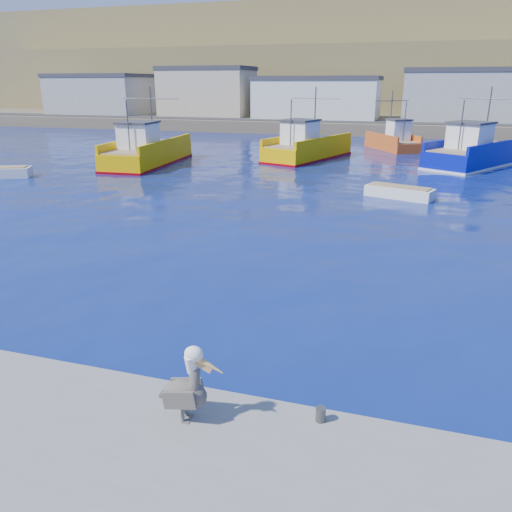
{
  "coord_description": "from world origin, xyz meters",
  "views": [
    {
      "loc": [
        4.18,
        -11.6,
        6.79
      ],
      "look_at": [
        -0.35,
        3.22,
        1.39
      ],
      "focal_mm": 35.0,
      "sensor_mm": 36.0,
      "label": 1
    }
  ],
  "objects_px": {
    "trawler_yellow_a": "(147,152)",
    "skiff_mid": "(399,193)",
    "trawler_blue": "(475,153)",
    "boat_orange": "(393,140)",
    "pelican": "(187,389)",
    "trawler_yellow_b": "(307,148)"
  },
  "relations": [
    {
      "from": "boat_orange",
      "to": "pelican",
      "type": "distance_m",
      "value": 48.39
    },
    {
      "from": "trawler_blue",
      "to": "boat_orange",
      "type": "distance_m",
      "value": 11.47
    },
    {
      "from": "trawler_yellow_a",
      "to": "trawler_yellow_b",
      "type": "bearing_deg",
      "value": 30.55
    },
    {
      "from": "trawler_blue",
      "to": "skiff_mid",
      "type": "distance_m",
      "value": 16.13
    },
    {
      "from": "boat_orange",
      "to": "trawler_blue",
      "type": "bearing_deg",
      "value": -51.41
    },
    {
      "from": "boat_orange",
      "to": "skiff_mid",
      "type": "relative_size",
      "value": 1.8
    },
    {
      "from": "trawler_blue",
      "to": "trawler_yellow_b",
      "type": "bearing_deg",
      "value": -179.29
    },
    {
      "from": "skiff_mid",
      "to": "boat_orange",
      "type": "bearing_deg",
      "value": 93.35
    },
    {
      "from": "boat_orange",
      "to": "pelican",
      "type": "height_order",
      "value": "boat_orange"
    },
    {
      "from": "trawler_yellow_a",
      "to": "skiff_mid",
      "type": "xyz_separation_m",
      "value": [
        21.52,
        -7.42,
        -0.77
      ]
    },
    {
      "from": "trawler_yellow_b",
      "to": "trawler_yellow_a",
      "type": "bearing_deg",
      "value": -149.45
    },
    {
      "from": "trawler_blue",
      "to": "pelican",
      "type": "distance_m",
      "value": 40.41
    },
    {
      "from": "trawler_blue",
      "to": "skiff_mid",
      "type": "relative_size",
      "value": 2.77
    },
    {
      "from": "trawler_yellow_b",
      "to": "pelican",
      "type": "xyz_separation_m",
      "value": [
        5.61,
        -39.2,
        0.18
      ]
    },
    {
      "from": "skiff_mid",
      "to": "pelican",
      "type": "distance_m",
      "value": 24.57
    },
    {
      "from": "trawler_yellow_a",
      "to": "pelican",
      "type": "height_order",
      "value": "trawler_yellow_a"
    },
    {
      "from": "trawler_yellow_b",
      "to": "boat_orange",
      "type": "xyz_separation_m",
      "value": [
        7.49,
        9.14,
        -0.03
      ]
    },
    {
      "from": "trawler_yellow_a",
      "to": "skiff_mid",
      "type": "relative_size",
      "value": 2.7
    },
    {
      "from": "trawler_blue",
      "to": "skiff_mid",
      "type": "bearing_deg",
      "value": -110.89
    },
    {
      "from": "trawler_yellow_a",
      "to": "skiff_mid",
      "type": "height_order",
      "value": "trawler_yellow_a"
    },
    {
      "from": "trawler_blue",
      "to": "pelican",
      "type": "relative_size",
      "value": 7.32
    },
    {
      "from": "trawler_yellow_b",
      "to": "boat_orange",
      "type": "bearing_deg",
      "value": 50.7
    }
  ]
}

